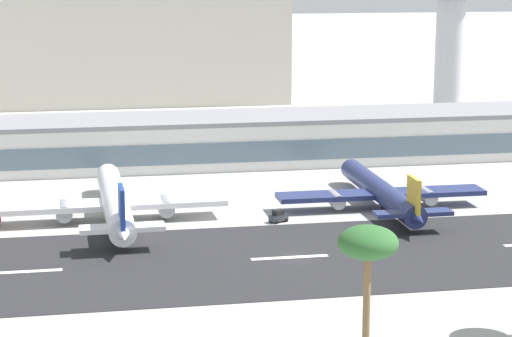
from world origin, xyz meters
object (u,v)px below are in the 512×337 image
Objects in this scene: control_tower at (450,31)px; airliner_navy_tail_gate_0 at (115,204)px; distant_hotel_block at (98,42)px; service_baggage_tug_1 at (278,216)px; airliner_gold_tail_gate_1 at (383,193)px; terminal_building at (209,140)px; palm_tree_1 at (368,247)px.

control_tower is 121.77m from airliner_navy_tail_gate_0.
distant_hotel_block is 33.30× the size of service_baggage_tug_1.
control_tower is 0.92× the size of airliner_gold_tail_gate_1.
palm_tree_1 is (0.45, -120.75, 9.92)m from terminal_building.
service_baggage_tug_1 is (26.43, -153.62, -18.42)m from distant_hotel_block.
airliner_navy_tail_gate_0 is at bearing 141.28° from service_baggage_tug_1.
distant_hotel_block is at bearing 95.63° from palm_tree_1.
airliner_gold_tail_gate_1 is (25.55, -47.35, -2.35)m from terminal_building.
airliner_gold_tail_gate_1 is at bearing 71.12° from palm_tree_1.
palm_tree_1 is at bearing -84.37° from distant_hotel_block.
service_baggage_tug_1 is at bearing -127.02° from control_tower.
terminal_building is 3.98× the size of airliner_gold_tail_gate_1.
distant_hotel_block is 156.35m from airliner_gold_tail_gate_1.
airliner_gold_tail_gate_1 is at bearing -61.65° from terminal_building.
palm_tree_1 is at bearing -163.26° from airliner_navy_tail_gate_0.
airliner_navy_tail_gate_0 is 1.10× the size of airliner_gold_tail_gate_1.
service_baggage_tug_1 is (-62.66, -83.11, -25.45)m from control_tower.
palm_tree_1 reaches higher than terminal_building.
airliner_navy_tail_gate_0 reaches higher than airliner_gold_tail_gate_1.
service_baggage_tug_1 is at bearing -101.11° from airliner_navy_tail_gate_0.
service_baggage_tug_1 is (-20.51, -5.39, -1.99)m from airliner_gold_tail_gate_1.
palm_tree_1 reaches higher than airliner_navy_tail_gate_0.
control_tower is 0.84× the size of airliner_navy_tail_gate_0.
airliner_gold_tail_gate_1 is (46.94, -148.23, -16.44)m from distant_hotel_block.
airliner_gold_tail_gate_1 is 78.54m from palm_tree_1.
airliner_navy_tail_gate_0 is (-22.80, -47.74, -2.05)m from terminal_building.
airliner_navy_tail_gate_0 is at bearing -115.53° from terminal_building.
control_tower reaches higher than airliner_gold_tail_gate_1.
palm_tree_1 is (21.84, -221.63, -4.17)m from distant_hotel_block.
distant_hotel_block is at bearing 141.64° from control_tower.
control_tower reaches higher than palm_tree_1.
control_tower is 2.40× the size of palm_tree_1.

